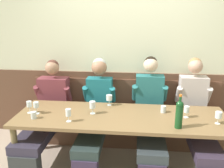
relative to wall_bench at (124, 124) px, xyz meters
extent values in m
cube|color=beige|center=(0.00, 0.26, 1.12)|extent=(6.80, 0.08, 2.80)
cube|color=brown|center=(0.00, 0.21, 0.24)|extent=(6.80, 0.03, 1.04)
cube|color=brown|center=(0.00, -0.02, -0.06)|extent=(2.82, 0.42, 0.44)
cube|color=brown|center=(0.00, -0.02, 0.18)|extent=(2.76, 0.39, 0.05)
cube|color=brown|center=(0.00, 0.17, 0.43)|extent=(2.82, 0.04, 0.45)
cube|color=brown|center=(0.00, -0.69, 0.42)|extent=(2.52, 0.83, 0.04)
cylinder|color=olive|center=(-1.19, -1.03, 0.06)|extent=(0.07, 0.07, 0.68)
cylinder|color=brown|center=(-1.19, -0.35, 0.06)|extent=(0.07, 0.07, 0.68)
cylinder|color=brown|center=(1.19, -0.35, 0.06)|extent=(0.07, 0.07, 0.68)
cube|color=#302B3C|center=(-1.05, -0.61, 0.15)|extent=(0.36, 1.09, 0.11)
cube|color=brown|center=(-1.05, -0.02, 0.46)|extent=(0.43, 0.22, 0.50)
sphere|color=#A5775D|center=(-1.05, -0.03, 0.85)|extent=(0.20, 0.20, 0.20)
sphere|color=brown|center=(-1.05, 0.00, 0.88)|extent=(0.18, 0.18, 0.18)
cylinder|color=brown|center=(-1.28, -0.06, 0.47)|extent=(0.08, 0.20, 0.27)
cylinder|color=brown|center=(-0.82, -0.06, 0.47)|extent=(0.08, 0.20, 0.27)
cube|color=#263232|center=(-0.36, -0.60, 0.15)|extent=(0.31, 1.10, 0.11)
cube|color=#1B6976|center=(-0.36, -0.02, 0.46)|extent=(0.37, 0.18, 0.51)
sphere|color=#A37459|center=(-0.36, -0.03, 0.88)|extent=(0.22, 0.22, 0.22)
sphere|color=beige|center=(-0.36, 0.00, 0.91)|extent=(0.20, 0.20, 0.20)
cylinder|color=#1B6976|center=(-0.56, -0.05, 0.49)|extent=(0.08, 0.20, 0.27)
cylinder|color=#1B6976|center=(-0.17, -0.05, 0.49)|extent=(0.08, 0.20, 0.27)
cube|color=#30373C|center=(0.36, -0.60, 0.15)|extent=(0.33, 1.10, 0.11)
cube|color=#26696D|center=(0.36, -0.02, 0.49)|extent=(0.39, 0.19, 0.57)
sphere|color=beige|center=(0.36, -0.03, 0.93)|extent=(0.20, 0.20, 0.20)
sphere|color=black|center=(0.36, 0.00, 0.95)|extent=(0.19, 0.19, 0.19)
cylinder|color=#26696D|center=(0.15, -0.05, 0.53)|extent=(0.08, 0.20, 0.27)
cylinder|color=#26696D|center=(0.57, -0.05, 0.53)|extent=(0.08, 0.20, 0.27)
cube|color=#372C3F|center=(0.97, -0.60, 0.15)|extent=(0.31, 1.09, 0.11)
cube|color=#BCAEAC|center=(0.97, -0.02, 0.49)|extent=(0.37, 0.21, 0.57)
sphere|color=tan|center=(0.97, -0.03, 0.92)|extent=(0.20, 0.20, 0.20)
sphere|color=#A17648|center=(0.97, 0.00, 0.95)|extent=(0.18, 0.18, 0.18)
cylinder|color=#BCAEAC|center=(0.77, -0.06, 0.53)|extent=(0.08, 0.20, 0.27)
cylinder|color=#BCAEAC|center=(1.16, -0.06, 0.53)|extent=(0.08, 0.20, 0.27)
cylinder|color=#15431D|center=(0.63, -0.95, 0.57)|extent=(0.08, 0.08, 0.25)
sphere|color=#15431D|center=(0.63, -0.95, 0.71)|extent=(0.08, 0.08, 0.08)
cylinder|color=#15431D|center=(0.63, -0.95, 0.76)|extent=(0.03, 0.03, 0.08)
cylinder|color=orange|center=(0.63, -0.95, 0.81)|extent=(0.03, 0.03, 0.02)
cylinder|color=silver|center=(1.08, -0.80, 0.45)|extent=(0.06, 0.06, 0.00)
cylinder|color=silver|center=(1.08, -0.80, 0.48)|extent=(0.01, 0.01, 0.06)
cylinder|color=silver|center=(1.08, -0.80, 0.55)|extent=(0.07, 0.07, 0.07)
cylinder|color=silver|center=(-0.18, -0.37, 0.45)|extent=(0.06, 0.06, 0.00)
cylinder|color=silver|center=(-0.18, -0.37, 0.48)|extent=(0.01, 0.01, 0.07)
cylinder|color=silver|center=(-0.18, -0.37, 0.55)|extent=(0.08, 0.08, 0.07)
cylinder|color=#EBD385|center=(-0.18, -0.37, 0.53)|extent=(0.07, 0.07, 0.03)
cylinder|color=silver|center=(-0.35, -0.67, 0.45)|extent=(0.06, 0.06, 0.00)
cylinder|color=silver|center=(-0.35, -0.67, 0.48)|extent=(0.01, 0.01, 0.07)
cylinder|color=silver|center=(-0.35, -0.67, 0.56)|extent=(0.07, 0.07, 0.08)
cylinder|color=#E2E47E|center=(-0.35, -0.67, 0.53)|extent=(0.06, 0.06, 0.02)
cylinder|color=silver|center=(0.76, -0.67, 0.45)|extent=(0.06, 0.06, 0.00)
cylinder|color=silver|center=(0.76, -0.67, 0.48)|extent=(0.01, 0.01, 0.06)
cylinder|color=silver|center=(0.76, -0.67, 0.55)|extent=(0.06, 0.06, 0.08)
cylinder|color=beige|center=(0.76, -0.67, 0.52)|extent=(0.05, 0.05, 0.02)
cylinder|color=silver|center=(-1.02, -0.74, 0.45)|extent=(0.07, 0.07, 0.00)
cylinder|color=silver|center=(-1.02, -0.74, 0.49)|extent=(0.01, 0.01, 0.08)
cylinder|color=silver|center=(-1.02, -0.74, 0.56)|extent=(0.07, 0.07, 0.07)
cylinder|color=beige|center=(-1.02, -0.74, 0.53)|extent=(0.06, 0.06, 0.01)
cylinder|color=silver|center=(-1.12, -0.72, 0.45)|extent=(0.07, 0.07, 0.00)
cylinder|color=silver|center=(-1.12, -0.72, 0.49)|extent=(0.01, 0.01, 0.08)
cylinder|color=silver|center=(-1.12, -0.72, 0.56)|extent=(0.06, 0.06, 0.07)
cylinder|color=#EFD884|center=(-1.12, -0.72, 0.53)|extent=(0.05, 0.05, 0.02)
cylinder|color=silver|center=(-0.58, -0.92, 0.45)|extent=(0.06, 0.06, 0.00)
cylinder|color=silver|center=(-0.58, -0.92, 0.48)|extent=(0.01, 0.01, 0.07)
cylinder|color=silver|center=(-0.58, -0.92, 0.55)|extent=(0.06, 0.06, 0.08)
cylinder|color=silver|center=(-1.00, -0.88, 0.48)|extent=(0.06, 0.06, 0.08)
cylinder|color=silver|center=(0.51, -0.54, 0.49)|extent=(0.06, 0.06, 0.08)
camera|label=1|loc=(0.17, -3.39, 1.62)|focal=39.21mm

